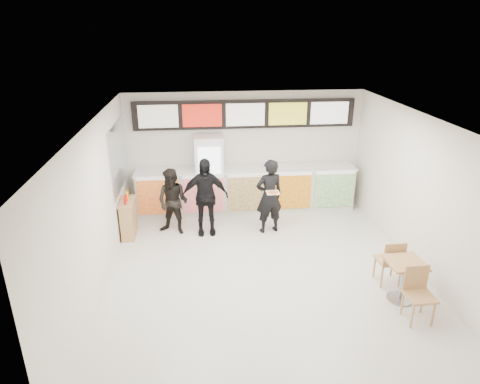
{
  "coord_description": "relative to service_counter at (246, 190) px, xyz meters",
  "views": [
    {
      "loc": [
        -1.19,
        -7.04,
        4.57
      ],
      "look_at": [
        -0.35,
        1.2,
        1.27
      ],
      "focal_mm": 32.0,
      "sensor_mm": 36.0,
      "label": 1
    }
  ],
  "objects": [
    {
      "name": "customer_left",
      "position": [
        -1.8,
        -1.11,
        0.2
      ],
      "size": [
        0.92,
        0.83,
        1.55
      ],
      "primitive_type": "imported",
      "rotation": [
        0.0,
        0.0,
        -0.4
      ],
      "color": "black",
      "rests_on": "floor"
    },
    {
      "name": "condiment_ledge",
      "position": [
        -2.82,
        -1.14,
        -0.14
      ],
      "size": [
        0.31,
        0.76,
        1.02
      ],
      "color": "tan",
      "rests_on": "floor"
    },
    {
      "name": "customer_mid",
      "position": [
        -1.08,
        -1.19,
        0.33
      ],
      "size": [
        1.07,
        0.47,
        1.81
      ],
      "primitive_type": "imported",
      "rotation": [
        0.0,
        0.0,
        0.02
      ],
      "color": "black",
      "rests_on": "floor"
    },
    {
      "name": "pizza_slice",
      "position": [
        0.38,
        -1.7,
        0.58
      ],
      "size": [
        0.36,
        0.36,
        0.02
      ],
      "color": "beige",
      "rests_on": "customer_main"
    },
    {
      "name": "menu_board",
      "position": [
        0.0,
        0.32,
        1.88
      ],
      "size": [
        5.5,
        0.14,
        0.7
      ],
      "color": "black",
      "rests_on": "wall_back"
    },
    {
      "name": "wall_right",
      "position": [
        3.0,
        -3.09,
        0.93
      ],
      "size": [
        0.0,
        7.0,
        7.0
      ],
      "primitive_type": "plane",
      "rotation": [
        1.57,
        0.0,
        -1.57
      ],
      "color": "silver",
      "rests_on": "floor"
    },
    {
      "name": "drinks_fridge",
      "position": [
        -0.93,
        0.02,
        0.43
      ],
      "size": [
        0.7,
        0.67,
        2.0
      ],
      "color": "white",
      "rests_on": "floor"
    },
    {
      "name": "wall_left",
      "position": [
        -3.0,
        -3.09,
        0.93
      ],
      "size": [
        0.0,
        7.0,
        7.0
      ],
      "primitive_type": "plane",
      "rotation": [
        1.57,
        0.0,
        1.57
      ],
      "color": "silver",
      "rests_on": "floor"
    },
    {
      "name": "cafe_table",
      "position": [
        2.26,
        -4.13,
        -0.04
      ],
      "size": [
        0.63,
        1.57,
        0.92
      ],
      "rotation": [
        0.0,
        0.0,
        0.02
      ],
      "color": "tan",
      "rests_on": "floor"
    },
    {
      "name": "customer_main",
      "position": [
        0.38,
        -1.25,
        0.31
      ],
      "size": [
        0.72,
        0.56,
        1.76
      ],
      "primitive_type": "imported",
      "rotation": [
        0.0,
        0.0,
        3.38
      ],
      "color": "black",
      "rests_on": "floor"
    },
    {
      "name": "ceiling",
      "position": [
        -0.0,
        -3.09,
        2.43
      ],
      "size": [
        7.0,
        7.0,
        0.0
      ],
      "primitive_type": "plane",
      "rotation": [
        3.14,
        0.0,
        0.0
      ],
      "color": "white",
      "rests_on": "wall_back"
    },
    {
      "name": "floor",
      "position": [
        -0.0,
        -3.09,
        -0.57
      ],
      "size": [
        7.0,
        7.0,
        0.0
      ],
      "primitive_type": "plane",
      "color": "beige",
      "rests_on": "ground"
    },
    {
      "name": "service_counter",
      "position": [
        0.0,
        0.0,
        0.0
      ],
      "size": [
        5.56,
        0.77,
        1.14
      ],
      "color": "silver",
      "rests_on": "floor"
    },
    {
      "name": "mirror_panel",
      "position": [
        -2.99,
        -0.64,
        1.18
      ],
      "size": [
        0.01,
        2.0,
        1.5
      ],
      "primitive_type": "cube",
      "color": "#B2B7BF",
      "rests_on": "wall_left"
    },
    {
      "name": "wall_back",
      "position": [
        -0.0,
        0.41,
        0.93
      ],
      "size": [
        6.0,
        0.0,
        6.0
      ],
      "primitive_type": "plane",
      "rotation": [
        1.57,
        0.0,
        0.0
      ],
      "color": "silver",
      "rests_on": "floor"
    }
  ]
}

